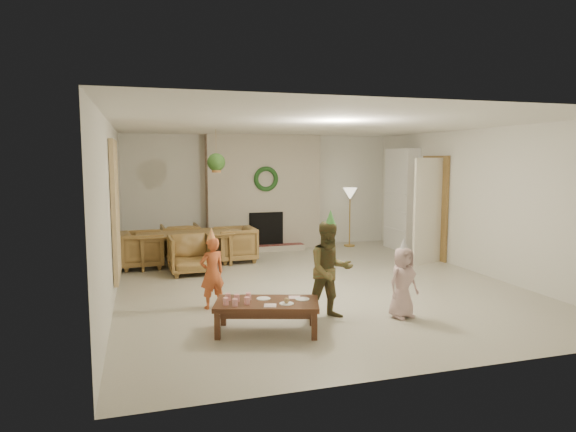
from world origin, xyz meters
name	(u,v)px	position (x,y,z in m)	size (l,w,h in m)	color
floor	(313,283)	(0.00, 0.00, 0.00)	(7.00, 7.00, 0.00)	#B7B29E
ceiling	(314,125)	(0.00, 0.00, 2.50)	(7.00, 7.00, 0.00)	white
wall_back	(261,192)	(0.00, 3.50, 1.25)	(7.00, 7.00, 0.00)	silver
wall_front	(442,240)	(0.00, -3.50, 1.25)	(7.00, 7.00, 0.00)	silver
wall_left	(112,211)	(-3.00, 0.00, 1.25)	(7.00, 7.00, 0.00)	silver
wall_right	(476,201)	(3.00, 0.00, 1.25)	(7.00, 7.00, 0.00)	silver
fireplace_mass	(264,192)	(0.00, 3.30, 1.25)	(2.50, 0.40, 2.50)	#5F2B19
fireplace_hearth	(268,248)	(0.00, 2.95, 0.06)	(1.60, 0.30, 0.12)	maroon
fireplace_firebox	(266,229)	(0.00, 3.12, 0.45)	(0.75, 0.12, 0.75)	black
fireplace_wreath	(266,179)	(0.00, 3.07, 1.55)	(0.54, 0.54, 0.10)	#194319
floor_lamp_base	(349,245)	(1.94, 3.00, 0.01)	(0.25, 0.25, 0.03)	gold
floor_lamp_post	(350,219)	(1.94, 3.00, 0.62)	(0.03, 0.03, 1.20)	gold
floor_lamp_shade	(350,194)	(1.94, 3.00, 1.20)	(0.32, 0.32, 0.27)	beige
bookshelf_carcass	(401,199)	(2.84, 2.30, 1.10)	(0.30, 1.00, 2.20)	white
bookshelf_shelf_a	(400,229)	(2.82, 2.30, 0.45)	(0.30, 0.92, 0.03)	white
bookshelf_shelf_b	(400,211)	(2.82, 2.30, 0.85)	(0.30, 0.92, 0.03)	white
bookshelf_shelf_c	(401,193)	(2.82, 2.30, 1.25)	(0.30, 0.92, 0.03)	white
bookshelf_shelf_d	(401,174)	(2.82, 2.30, 1.65)	(0.30, 0.92, 0.03)	white
books_row_lower	(402,224)	(2.80, 2.15, 0.59)	(0.20, 0.40, 0.24)	#AA3B1F
books_row_mid	(398,204)	(2.80, 2.35, 0.99)	(0.20, 0.44, 0.24)	navy
books_row_upper	(402,187)	(2.80, 2.20, 1.38)	(0.20, 0.36, 0.22)	#AA6D24
door_frame	(434,208)	(2.96, 1.20, 1.02)	(0.05, 0.86, 2.04)	olive
door_leaf	(428,211)	(2.58, 0.82, 1.00)	(0.05, 0.80, 2.00)	beige
curtain_panel	(115,210)	(-2.96, 0.20, 1.25)	(0.06, 1.20, 2.00)	beige
dining_table	(185,249)	(-1.84, 1.99, 0.31)	(1.75, 0.97, 0.61)	olive
dining_chair_near	(191,255)	(-1.80, 1.22, 0.34)	(0.72, 0.75, 0.68)	olive
dining_chair_far	(180,241)	(-1.87, 2.75, 0.34)	(0.72, 0.75, 0.68)	olive
dining_chair_left	(142,250)	(-2.60, 1.95, 0.34)	(0.72, 0.75, 0.68)	olive
dining_chair_right	(235,244)	(-0.88, 2.03, 0.34)	(0.72, 0.75, 0.68)	olive
hanging_plant_cord	(216,149)	(-1.30, 1.50, 2.15)	(0.01, 0.01, 0.70)	tan
hanging_plant_pot	(216,169)	(-1.30, 1.50, 1.80)	(0.16, 0.16, 0.12)	#A96C36
hanging_plant_foliage	(216,162)	(-1.30, 1.50, 1.92)	(0.32, 0.32, 0.32)	#264D19
coffee_table_top	(267,304)	(-1.26, -1.99, 0.33)	(1.17, 0.59, 0.05)	#4F2D1A
coffee_table_apron	(267,309)	(-1.26, -1.99, 0.27)	(1.08, 0.50, 0.07)	#4F2D1A
coffee_leg_fl	(217,326)	(-1.84, -2.06, 0.15)	(0.06, 0.06, 0.31)	#4F2D1A
coffee_leg_fr	(314,326)	(-0.82, -2.37, 0.15)	(0.06, 0.06, 0.31)	#4F2D1A
coffee_leg_bl	(223,313)	(-1.70, -1.60, 0.15)	(0.06, 0.06, 0.31)	#4F2D1A
coffee_leg_br	(313,313)	(-0.68, -1.92, 0.15)	(0.06, 0.06, 0.31)	#4F2D1A
cup_a	(226,301)	(-1.73, -1.99, 0.40)	(0.06, 0.06, 0.08)	white
cup_b	(228,297)	(-1.68, -1.81, 0.40)	(0.06, 0.06, 0.08)	white
cup_c	(235,302)	(-1.64, -2.06, 0.40)	(0.06, 0.06, 0.08)	white
cup_d	(237,298)	(-1.59, -1.89, 0.40)	(0.06, 0.06, 0.08)	white
cup_e	(247,301)	(-1.50, -2.03, 0.40)	(0.06, 0.06, 0.08)	white
cup_f	(248,296)	(-1.45, -1.86, 0.40)	(0.06, 0.06, 0.08)	white
plate_a	(263,298)	(-1.27, -1.87, 0.37)	(0.16, 0.16, 0.01)	white
plate_b	(287,303)	(-1.07, -2.14, 0.37)	(0.16, 0.16, 0.01)	white
plate_c	(302,299)	(-0.85, -2.02, 0.37)	(0.16, 0.16, 0.01)	white
food_scoop	(287,300)	(-1.07, -2.14, 0.40)	(0.06, 0.06, 0.06)	tan
napkin_left	(270,305)	(-1.27, -2.16, 0.36)	(0.14, 0.14, 0.01)	#FFBBCC
napkin_right	(294,297)	(-0.91, -1.93, 0.36)	(0.14, 0.14, 0.01)	#FFBBCC
child_red	(212,273)	(-1.73, -0.87, 0.48)	(0.35, 0.23, 0.95)	#BF5329
party_hat_red	(211,234)	(-1.73, -0.87, 0.99)	(0.13, 0.13, 0.18)	#ECD64E
child_plaid	(330,270)	(-0.39, -1.73, 0.61)	(0.59, 0.46, 1.22)	brown
party_hat_plaid	(331,218)	(-0.39, -1.73, 1.26)	(0.14, 0.14, 0.20)	#55BD51
child_pink	(403,282)	(0.50, -1.95, 0.45)	(0.44, 0.28, 0.90)	#CDA6A4
party_hat_pink	(404,244)	(0.50, -1.95, 0.93)	(0.12, 0.12, 0.16)	silver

